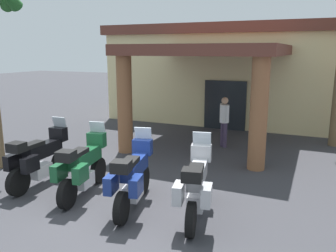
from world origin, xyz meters
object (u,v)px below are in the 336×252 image
object	(u,v)px
motorcycle_black	(39,158)
motorcycle_green	(83,167)
motorcycle_blue	(133,177)
motel_building	(240,72)
motorcycle_silver	(196,185)
pedestrian	(224,118)

from	to	relation	value
motorcycle_black	motorcycle_green	distance (m)	1.40
motorcycle_black	motorcycle_blue	size ratio (longest dim) A/B	1.01
motel_building	motorcycle_green	world-z (taller)	motel_building
motel_building	motorcycle_silver	world-z (taller)	motel_building
motorcycle_green	pedestrian	xyz separation A→B (m)	(1.95, 5.42, 0.33)
motorcycle_black	motorcycle_silver	bearing A→B (deg)	-93.83
motel_building	motorcycle_blue	distance (m)	11.19
motorcycle_green	motorcycle_blue	world-z (taller)	same
pedestrian	motorcycle_green	bearing A→B (deg)	-155.04
motel_building	motorcycle_black	distance (m)	11.29
motorcycle_silver	pedestrian	bearing A→B (deg)	-2.92
motorcycle_green	motorcycle_black	bearing A→B (deg)	76.63
motorcycle_black	motorcycle_silver	size ratio (longest dim) A/B	1.01
motel_building	pedestrian	bearing A→B (deg)	-82.81
motorcycle_black	pedestrian	bearing A→B (deg)	-34.54
motorcycle_green	motorcycle_silver	size ratio (longest dim) A/B	1.00
motel_building	motorcycle_black	bearing A→B (deg)	-103.63
motel_building	motorcycle_silver	size ratio (longest dim) A/B	5.61
motel_building	motorcycle_silver	xyz separation A→B (m)	(1.53, -10.96, -1.60)
motorcycle_black	motorcycle_green	size ratio (longest dim) A/B	1.01
motorcycle_black	motorcycle_blue	world-z (taller)	same
motorcycle_black	pedestrian	xyz separation A→B (m)	(3.35, 5.33, 0.33)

